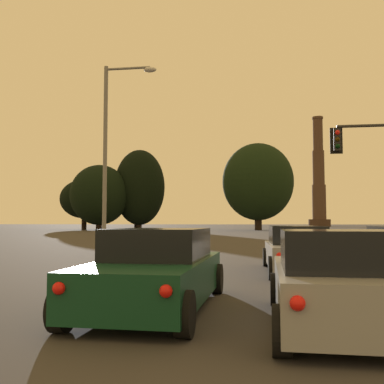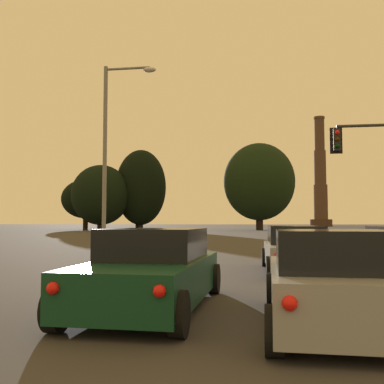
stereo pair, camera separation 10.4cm
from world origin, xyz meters
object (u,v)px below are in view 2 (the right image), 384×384
(sedan_left_lane_second, at_px, (153,271))
(hatchback_center_lane_second, at_px, (332,283))
(sedan_center_lane_front, at_px, (296,251))
(smokestack, at_px, (320,183))
(street_lamp, at_px, (112,140))

(sedan_left_lane_second, bearing_deg, hatchback_center_lane_second, -19.51)
(sedan_center_lane_front, xyz_separation_m, smokestack, (20.21, 146.73, 14.45))
(street_lamp, bearing_deg, sedan_center_lane_front, -39.40)
(sedan_left_lane_second, relative_size, sedan_center_lane_front, 1.00)
(sedan_center_lane_front, height_order, smokestack, smokestack)
(sedan_left_lane_second, distance_m, street_lamp, 14.86)
(sedan_left_lane_second, height_order, street_lamp, street_lamp)
(sedan_center_lane_front, distance_m, street_lamp, 11.73)
(street_lamp, relative_size, smokestack, 0.24)
(sedan_center_lane_front, bearing_deg, hatchback_center_lane_second, -92.02)
(hatchback_center_lane_second, distance_m, sedan_left_lane_second, 3.15)
(hatchback_center_lane_second, bearing_deg, street_lamp, 121.25)
(sedan_left_lane_second, xyz_separation_m, smokestack, (23.24, 152.99, 14.45))
(sedan_left_lane_second, distance_m, sedan_center_lane_front, 6.95)
(hatchback_center_lane_second, height_order, sedan_left_lane_second, hatchback_center_lane_second)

